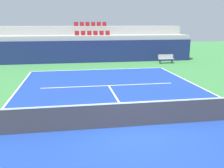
% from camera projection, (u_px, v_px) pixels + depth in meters
% --- Properties ---
extents(ground_plane, '(80.00, 80.00, 0.00)m').
position_uv_depth(ground_plane, '(134.00, 126.00, 9.53)').
color(ground_plane, '#387A3D').
extents(court_surface, '(11.00, 24.00, 0.01)m').
position_uv_depth(court_surface, '(134.00, 126.00, 9.53)').
color(court_surface, navy).
rests_on(court_surface, ground_plane).
extents(baseline_far, '(11.00, 0.10, 0.00)m').
position_uv_depth(baseline_far, '(99.00, 70.00, 20.97)').
color(baseline_far, white).
rests_on(baseline_far, court_surface).
extents(service_line_far, '(8.26, 0.10, 0.00)m').
position_uv_depth(service_line_far, '(109.00, 86.00, 15.66)').
color(service_line_far, white).
rests_on(service_line_far, court_surface).
extents(centre_service_line, '(0.10, 6.40, 0.00)m').
position_uv_depth(centre_service_line, '(118.00, 101.00, 12.59)').
color(centre_service_line, white).
rests_on(centre_service_line, court_surface).
extents(back_wall, '(19.85, 0.30, 2.14)m').
position_uv_depth(back_wall, '(94.00, 52.00, 24.49)').
color(back_wall, navy).
rests_on(back_wall, ground_plane).
extents(stands_tier_lower, '(19.85, 2.40, 2.58)m').
position_uv_depth(stands_tier_lower, '(93.00, 48.00, 25.73)').
color(stands_tier_lower, '#9E9E99').
rests_on(stands_tier_lower, ground_plane).
extents(stands_tier_upper, '(19.85, 2.40, 3.46)m').
position_uv_depth(stands_tier_upper, '(91.00, 42.00, 27.92)').
color(stands_tier_upper, '#9E9E99').
rests_on(stands_tier_upper, ground_plane).
extents(seating_row_lower, '(3.57, 0.44, 0.44)m').
position_uv_depth(seating_row_lower, '(92.00, 34.00, 25.48)').
color(seating_row_lower, maroon).
rests_on(seating_row_lower, stands_tier_lower).
extents(seating_row_upper, '(3.57, 0.44, 0.44)m').
position_uv_depth(seating_row_upper, '(90.00, 25.00, 27.57)').
color(seating_row_upper, maroon).
rests_on(seating_row_upper, stands_tier_upper).
extents(tennis_net, '(11.08, 0.08, 1.07)m').
position_uv_depth(tennis_net, '(134.00, 114.00, 9.40)').
color(tennis_net, black).
rests_on(tennis_net, court_surface).
extents(player_bench, '(1.50, 0.40, 0.85)m').
position_uv_depth(player_bench, '(166.00, 58.00, 24.11)').
color(player_bench, '#99999E').
rests_on(player_bench, ground_plane).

